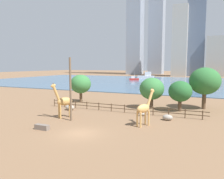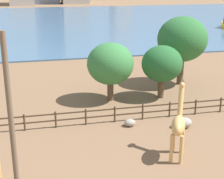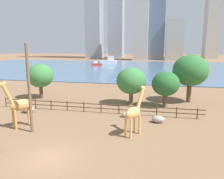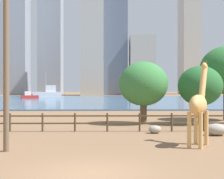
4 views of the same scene
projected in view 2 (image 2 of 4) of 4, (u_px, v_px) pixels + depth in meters
The scene contains 10 objects.
ground_plane at pixel (42, 21), 89.15m from camera, with size 400.00×400.00×0.00m, color brown.
harbor_water at pixel (42, 22), 86.34m from camera, with size 180.00×86.00×0.20m, color #476B8C.
giraffe_tall at pixel (179, 124), 21.13m from camera, with size 1.93×2.97×4.68m.
utility_pole at pixel (11, 116), 17.02m from camera, with size 0.28×0.28×8.50m, color brown.
boulder_near_fence at pixel (130, 123), 26.12m from camera, with size 0.86×0.72×0.54m, color gray.
boulder_by_pole at pixel (183, 123), 25.84m from camera, with size 1.37×1.04×0.78m, color gray.
enclosure_fence at pixel (74, 117), 25.99m from camera, with size 26.12×0.14×1.30m.
tree_center_broad at pixel (162, 64), 31.40m from camera, with size 3.74×3.74×4.96m.
tree_right_tall at pixel (182, 39), 35.06m from camera, with size 5.13×5.13×7.11m.
tree_left_small at pixel (110, 64), 30.70m from camera, with size 4.20×4.20×5.34m.
Camera 2 is at (-2.89, -12.07, 10.83)m, focal length 55.00 mm.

